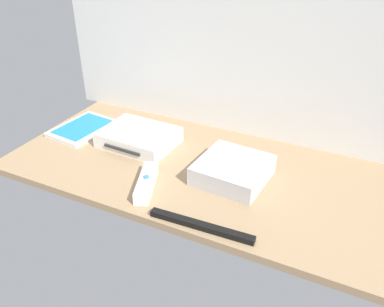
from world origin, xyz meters
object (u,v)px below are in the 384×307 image
at_px(remote_wand, 147,183).
at_px(sensor_bar, 201,226).
at_px(game_console, 139,137).
at_px(game_case, 83,128).
at_px(mini_computer, 233,170).

relative_size(remote_wand, sensor_bar, 0.63).
bearing_deg(sensor_bar, game_console, 138.91).
bearing_deg(sensor_bar, game_case, 152.00).
bearing_deg(game_case, game_console, 7.72).
bearing_deg(mini_computer, game_console, 171.15).
bearing_deg(game_case, sensor_bar, -19.34).
height_order(mini_computer, game_case, mini_computer).
relative_size(game_console, sensor_bar, 0.90).
height_order(game_console, game_case, game_console).
relative_size(game_console, game_case, 1.06).
bearing_deg(remote_wand, game_case, 132.19).
bearing_deg(sensor_bar, remote_wand, 154.88).
height_order(game_console, mini_computer, mini_computer).
height_order(mini_computer, sensor_bar, mini_computer).
distance_m(mini_computer, game_case, 0.52).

